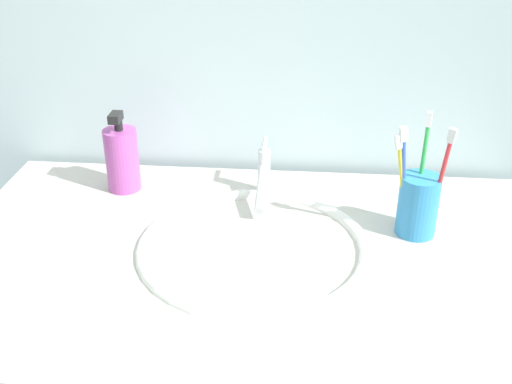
{
  "coord_description": "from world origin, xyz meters",
  "views": [
    {
      "loc": [
        0.09,
        -0.85,
        1.42
      ],
      "look_at": [
        0.01,
        0.05,
        0.94
      ],
      "focal_mm": 43.72,
      "sensor_mm": 36.0,
      "label": 1
    }
  ],
  "objects_px": {
    "toothbrush_blue": "(403,174)",
    "faucet": "(263,177)",
    "toothbrush_red": "(441,177)",
    "soap_dispenser": "(122,159)",
    "toothbrush_cup": "(418,205)",
    "toothbrush_yellow": "(402,177)",
    "toothbrush_green": "(422,165)"
  },
  "relations": [
    {
      "from": "toothbrush_blue",
      "to": "soap_dispenser",
      "type": "xyz_separation_m",
      "value": [
        -0.51,
        0.13,
        -0.05
      ]
    },
    {
      "from": "toothbrush_red",
      "to": "toothbrush_blue",
      "type": "bearing_deg",
      "value": 170.96
    },
    {
      "from": "toothbrush_cup",
      "to": "toothbrush_red",
      "type": "distance_m",
      "value": 0.07
    },
    {
      "from": "toothbrush_cup",
      "to": "soap_dispenser",
      "type": "bearing_deg",
      "value": 167.66
    },
    {
      "from": "toothbrush_green",
      "to": "toothbrush_red",
      "type": "xyz_separation_m",
      "value": [
        0.03,
        -0.03,
        -0.01
      ]
    },
    {
      "from": "toothbrush_cup",
      "to": "toothbrush_yellow",
      "type": "bearing_deg",
      "value": -169.89
    },
    {
      "from": "toothbrush_yellow",
      "to": "toothbrush_red",
      "type": "xyz_separation_m",
      "value": [
        0.06,
        -0.01,
        0.01
      ]
    },
    {
      "from": "toothbrush_yellow",
      "to": "faucet",
      "type": "bearing_deg",
      "value": 154.96
    },
    {
      "from": "faucet",
      "to": "toothbrush_cup",
      "type": "xyz_separation_m",
      "value": [
        0.27,
        -0.11,
        0.01
      ]
    },
    {
      "from": "toothbrush_red",
      "to": "faucet",
      "type": "bearing_deg",
      "value": 157.91
    },
    {
      "from": "toothbrush_yellow",
      "to": "soap_dispenser",
      "type": "bearing_deg",
      "value": 166.24
    },
    {
      "from": "toothbrush_cup",
      "to": "faucet",
      "type": "bearing_deg",
      "value": 158.83
    },
    {
      "from": "toothbrush_cup",
      "to": "toothbrush_yellow",
      "type": "relative_size",
      "value": 0.59
    },
    {
      "from": "faucet",
      "to": "toothbrush_cup",
      "type": "height_order",
      "value": "toothbrush_cup"
    },
    {
      "from": "toothbrush_cup",
      "to": "toothbrush_blue",
      "type": "height_order",
      "value": "toothbrush_blue"
    },
    {
      "from": "toothbrush_red",
      "to": "soap_dispenser",
      "type": "distance_m",
      "value": 0.59
    },
    {
      "from": "toothbrush_blue",
      "to": "faucet",
      "type": "bearing_deg",
      "value": 154.99
    },
    {
      "from": "toothbrush_cup",
      "to": "toothbrush_green",
      "type": "relative_size",
      "value": 0.52
    },
    {
      "from": "toothbrush_yellow",
      "to": "soap_dispenser",
      "type": "distance_m",
      "value": 0.53
    },
    {
      "from": "toothbrush_red",
      "to": "soap_dispenser",
      "type": "relative_size",
      "value": 1.23
    },
    {
      "from": "toothbrush_green",
      "to": "toothbrush_blue",
      "type": "relative_size",
      "value": 1.07
    },
    {
      "from": "toothbrush_cup",
      "to": "toothbrush_green",
      "type": "height_order",
      "value": "toothbrush_green"
    },
    {
      "from": "toothbrush_blue",
      "to": "toothbrush_green",
      "type": "bearing_deg",
      "value": 34.3
    },
    {
      "from": "toothbrush_blue",
      "to": "soap_dispenser",
      "type": "height_order",
      "value": "toothbrush_blue"
    },
    {
      "from": "faucet",
      "to": "toothbrush_yellow",
      "type": "distance_m",
      "value": 0.27
    },
    {
      "from": "toothbrush_red",
      "to": "toothbrush_blue",
      "type": "xyz_separation_m",
      "value": [
        -0.06,
        0.01,
        -0.0
      ]
    },
    {
      "from": "toothbrush_yellow",
      "to": "toothbrush_red",
      "type": "relative_size",
      "value": 0.92
    },
    {
      "from": "toothbrush_green",
      "to": "toothbrush_red",
      "type": "distance_m",
      "value": 0.04
    },
    {
      "from": "toothbrush_yellow",
      "to": "toothbrush_blue",
      "type": "distance_m",
      "value": 0.01
    },
    {
      "from": "faucet",
      "to": "toothbrush_green",
      "type": "distance_m",
      "value": 0.3
    },
    {
      "from": "toothbrush_cup",
      "to": "toothbrush_blue",
      "type": "xyz_separation_m",
      "value": [
        -0.03,
        -0.01,
        0.06
      ]
    },
    {
      "from": "toothbrush_red",
      "to": "soap_dispenser",
      "type": "bearing_deg",
      "value": 166.69
    }
  ]
}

